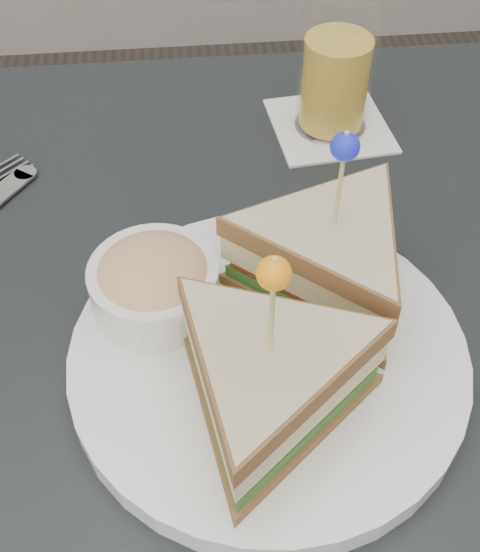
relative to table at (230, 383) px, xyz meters
name	(u,v)px	position (x,y,z in m)	size (l,w,h in m)	color
table	(230,383)	(0.00, 0.00, 0.00)	(0.80, 0.80, 0.75)	black
plate_meal	(278,321)	(0.03, -0.03, 0.12)	(0.33, 0.34, 0.17)	white
drink_set	(336,71)	(0.13, 0.25, 0.14)	(0.13, 0.13, 0.15)	white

